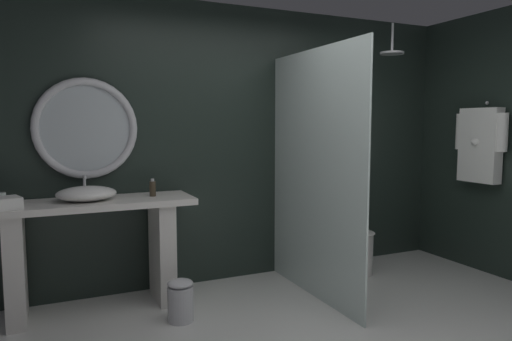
# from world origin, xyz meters

# --- Properties ---
(back_wall_panel) EXTENTS (4.80, 0.10, 2.60)m
(back_wall_panel) POSITION_xyz_m (0.00, 1.90, 1.30)
(back_wall_panel) COLOR #1E2823
(back_wall_panel) RESTS_ON ground_plane
(side_wall_right) EXTENTS (0.10, 2.47, 2.60)m
(side_wall_right) POSITION_xyz_m (2.35, 0.76, 1.30)
(side_wall_right) COLOR #1E2823
(side_wall_right) RESTS_ON ground_plane
(vanity_counter) EXTENTS (1.59, 0.53, 0.89)m
(vanity_counter) POSITION_xyz_m (-1.40, 1.56, 0.55)
(vanity_counter) COLOR silver
(vanity_counter) RESTS_ON ground_plane
(vessel_sink) EXTENTS (0.46, 0.37, 0.19)m
(vessel_sink) POSITION_xyz_m (-1.43, 1.57, 0.95)
(vessel_sink) COLOR white
(vessel_sink) RESTS_ON vanity_counter
(tumbler_cup) EXTENTS (0.07, 0.07, 0.11)m
(tumbler_cup) POSITION_xyz_m (-2.02, 1.54, 0.95)
(tumbler_cup) COLOR silver
(tumbler_cup) RESTS_ON vanity_counter
(soap_dispenser) EXTENTS (0.05, 0.05, 0.15)m
(soap_dispenser) POSITION_xyz_m (-0.91, 1.58, 0.96)
(soap_dispenser) COLOR #3D3323
(soap_dispenser) RESTS_ON vanity_counter
(round_wall_mirror) EXTENTS (0.83, 0.06, 0.83)m
(round_wall_mirror) POSITION_xyz_m (-1.40, 1.81, 1.46)
(round_wall_mirror) COLOR silver
(shower_glass_panel) EXTENTS (0.02, 1.47, 2.13)m
(shower_glass_panel) POSITION_xyz_m (0.38, 1.12, 1.06)
(shower_glass_panel) COLOR silver
(shower_glass_panel) RESTS_ON ground_plane
(rain_shower_head) EXTENTS (0.24, 0.24, 0.31)m
(rain_shower_head) POSITION_xyz_m (1.50, 1.49, 2.22)
(rain_shower_head) COLOR silver
(hanging_bathrobe) EXTENTS (0.20, 0.58, 0.80)m
(hanging_bathrobe) POSITION_xyz_m (2.21, 0.99, 1.31)
(hanging_bathrobe) COLOR silver
(toilet) EXTENTS (0.39, 0.52, 0.51)m
(toilet) POSITION_xyz_m (1.08, 1.52, 0.25)
(toilet) COLOR white
(toilet) RESTS_ON ground_plane
(waste_bin) EXTENTS (0.19, 0.19, 0.32)m
(waste_bin) POSITION_xyz_m (-0.82, 1.07, 0.16)
(waste_bin) COLOR silver
(waste_bin) RESTS_ON ground_plane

